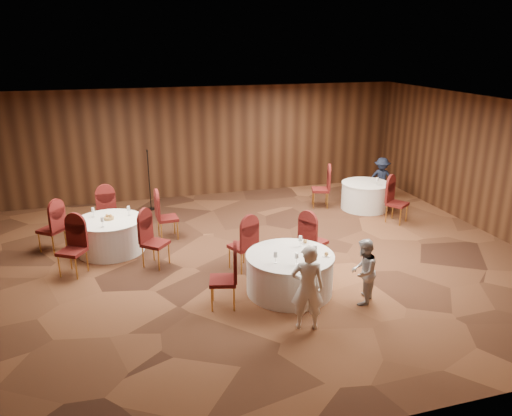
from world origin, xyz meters
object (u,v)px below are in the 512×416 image
object	(u,v)px
man_c	(381,179)
table_right	(365,196)
mic_stand	(150,192)
woman_b	(363,272)
woman_a	(307,288)
table_left	(110,235)
table_main	(290,273)

from	to	relation	value
man_c	table_right	bearing A→B (deg)	-106.97
mic_stand	woman_b	xyz separation A→B (m)	(3.13, -6.30, 0.11)
table_right	man_c	bearing A→B (deg)	37.36
woman_a	man_c	world-z (taller)	woman_a
table_left	table_right	distance (m)	6.87
table_right	mic_stand	distance (m)	5.92
table_right	mic_stand	bearing A→B (deg)	164.11
table_main	man_c	distance (m)	6.45
table_left	table_right	xyz separation A→B (m)	(6.80, 1.03, 0.00)
woman_b	woman_a	bearing A→B (deg)	-27.41
table_left	man_c	distance (m)	7.85
table_main	woman_a	xyz separation A→B (m)	(-0.16, -1.24, 0.35)
table_right	man_c	size ratio (longest dim) A/B	1.06
table_main	table_left	bearing A→B (deg)	137.31
table_right	woman_a	bearing A→B (deg)	-126.48
table_right	woman_b	size ratio (longest dim) A/B	1.09
woman_b	man_c	world-z (taller)	man_c
table_left	woman_a	bearing A→B (deg)	-54.29
table_main	woman_a	size ratio (longest dim) A/B	1.12
man_c	woman_b	bearing A→B (deg)	-87.06
table_right	man_c	xyz separation A→B (m)	(0.87, 0.66, 0.24)
table_right	woman_a	distance (m)	6.44
woman_a	woman_b	bearing A→B (deg)	-141.34
man_c	woman_a	bearing A→B (deg)	-93.13
mic_stand	woman_b	size ratio (longest dim) A/B	1.39
table_left	table_main	bearing A→B (deg)	-42.69
table_left	mic_stand	distance (m)	2.88
table_main	woman_b	bearing A→B (deg)	-34.40
table_right	woman_a	size ratio (longest dim) A/B	0.90
table_main	man_c	world-z (taller)	man_c
table_main	mic_stand	distance (m)	5.91
table_main	table_left	xyz separation A→B (m)	(-3.14, 2.89, -0.00)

